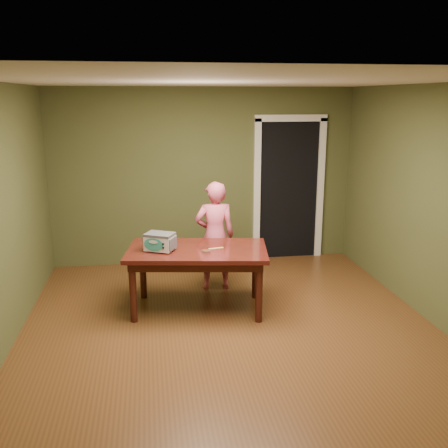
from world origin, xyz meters
name	(u,v)px	position (x,y,z in m)	size (l,w,h in m)	color
floor	(232,333)	(0.00, 0.00, 0.00)	(5.00, 5.00, 0.00)	brown
room_shell	(232,175)	(0.00, 0.00, 1.71)	(4.52, 5.02, 2.61)	#484F2A
doorway	(283,187)	(1.30, 2.78, 1.06)	(1.10, 0.66, 2.25)	black
dining_table	(197,257)	(-0.29, 0.68, 0.65)	(1.72, 1.13, 0.75)	#38110C
toy_oven	(160,241)	(-0.72, 0.67, 0.86)	(0.39, 0.34, 0.21)	#4C4F54
baking_pan	(206,251)	(-0.20, 0.54, 0.76)	(0.10, 0.10, 0.02)	silver
spatula	(216,248)	(-0.08, 0.65, 0.75)	(0.18, 0.03, 0.01)	#F3D769
child	(215,236)	(0.00, 1.33, 0.71)	(0.52, 0.34, 1.42)	#DF5C7B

